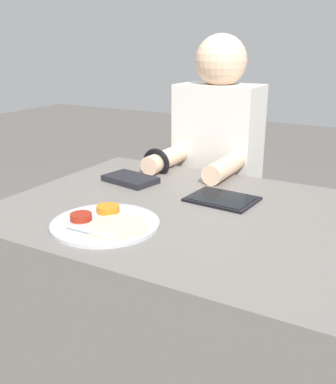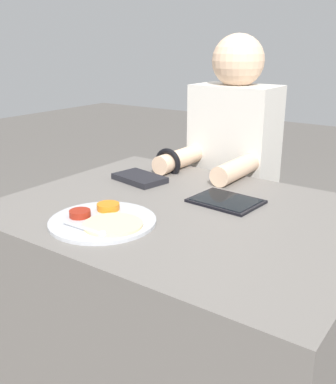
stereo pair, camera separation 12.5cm
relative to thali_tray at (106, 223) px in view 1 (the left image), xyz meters
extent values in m
cube|color=slate|center=(0.11, 0.21, -0.39)|extent=(1.03, 0.81, 0.77)
cylinder|color=#B7BABF|center=(0.00, 0.00, 0.00)|extent=(0.29, 0.29, 0.01)
cylinder|color=orange|center=(-0.04, 0.06, 0.01)|extent=(0.06, 0.06, 0.02)
cylinder|color=maroon|center=(-0.07, -0.02, 0.01)|extent=(0.06, 0.06, 0.02)
cylinder|color=beige|center=(0.05, -0.01, 0.01)|extent=(0.15, 0.15, 0.01)
cylinder|color=#B7BABF|center=(0.01, -0.08, 0.01)|extent=(0.14, 0.01, 0.01)
sphere|color=#B7BABF|center=(0.07, -0.08, 0.01)|extent=(0.02, 0.02, 0.02)
cube|color=silver|center=(-0.16, 0.35, 0.00)|extent=(0.19, 0.14, 0.01)
cube|color=black|center=(-0.16, 0.35, 0.00)|extent=(0.19, 0.14, 0.02)
cube|color=black|center=(0.19, 0.33, 0.00)|extent=(0.21, 0.17, 0.01)
cube|color=black|center=(0.19, 0.33, 0.00)|extent=(0.19, 0.15, 0.00)
cube|color=black|center=(-0.02, 0.79, -0.56)|extent=(0.29, 0.22, 0.44)
cube|color=beige|center=(-0.02, 0.79, -0.02)|extent=(0.32, 0.20, 0.63)
sphere|color=beige|center=(-0.02, 0.79, 0.38)|extent=(0.20, 0.20, 0.20)
cylinder|color=beige|center=(-0.14, 0.58, 0.03)|extent=(0.07, 0.26, 0.07)
cylinder|color=beige|center=(0.10, 0.58, 0.03)|extent=(0.07, 0.26, 0.07)
torus|color=black|center=(-0.14, 0.50, 0.03)|extent=(0.11, 0.02, 0.11)
camera|label=1|loc=(0.67, -0.86, 0.45)|focal=42.00mm
camera|label=2|loc=(0.78, -0.80, 0.45)|focal=42.00mm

